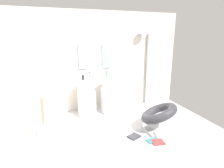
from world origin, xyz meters
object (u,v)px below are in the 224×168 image
object	(u,v)px
coffee_mug	(157,135)
magazine_charcoal	(134,136)
pedestal_sink_right	(110,95)
pedestal_sink_left	(86,97)
shower_column	(148,68)
magazine_teal	(153,140)
magazine_red	(158,142)
soap_bottle_green	(107,75)
lounge_chair	(159,115)
soap_bottle_black	(83,78)
soap_bottle_grey	(90,76)
soap_bottle_clear	(108,76)
soap_bottle_blue	(90,76)
towel_rack	(41,111)

from	to	relation	value
coffee_mug	magazine_charcoal	bearing A→B (deg)	165.18
pedestal_sink_right	magazine_charcoal	world-z (taller)	pedestal_sink_right
pedestal_sink_left	shower_column	size ratio (longest dim) A/B	0.51
pedestal_sink_left	magazine_teal	bearing A→B (deg)	-58.23
pedestal_sink_right	magazine_red	xyz separation A→B (m)	(0.42, -1.69, -0.45)
shower_column	soap_bottle_green	bearing A→B (deg)	-165.30
lounge_chair	coffee_mug	world-z (taller)	lounge_chair
shower_column	soap_bottle_black	bearing A→B (deg)	-169.15
soap_bottle_grey	soap_bottle_clear	xyz separation A→B (m)	(0.43, -0.09, -0.03)
pedestal_sink_left	soap_bottle_grey	world-z (taller)	soap_bottle_grey
soap_bottle_green	magazine_charcoal	bearing A→B (deg)	-82.44
magazine_teal	soap_bottle_blue	xyz separation A→B (m)	(-0.89, 1.63, 1.00)
pedestal_sink_right	magazine_red	world-z (taller)	pedestal_sink_right
towel_rack	magazine_charcoal	distance (m)	1.85
shower_column	soap_bottle_green	xyz separation A→B (m)	(-1.36, -0.36, -0.06)
shower_column	magazine_charcoal	world-z (taller)	shower_column
towel_rack	magazine_teal	size ratio (longest dim) A/B	3.65
pedestal_sink_left	towel_rack	world-z (taller)	pedestal_sink_left
lounge_chair	coffee_mug	bearing A→B (deg)	-124.56
lounge_chair	soap_bottle_blue	xyz separation A→B (m)	(-1.20, 1.27, 0.67)
shower_column	lounge_chair	size ratio (longest dim) A/B	1.87
shower_column	coffee_mug	bearing A→B (deg)	-112.25
shower_column	pedestal_sink_right	bearing A→B (deg)	-166.31
magazine_charcoal	soap_bottle_black	xyz separation A→B (m)	(-0.77, 1.31, 0.98)
magazine_teal	soap_bottle_black	bearing A→B (deg)	116.71
pedestal_sink_left	magazine_teal	distance (m)	1.95
coffee_mug	lounge_chair	bearing A→B (deg)	55.44
magazine_red	soap_bottle_clear	size ratio (longest dim) A/B	1.73
soap_bottle_blue	soap_bottle_black	size ratio (longest dim) A/B	1.29
pedestal_sink_right	magazine_teal	world-z (taller)	pedestal_sink_right
soap_bottle_grey	soap_bottle_green	xyz separation A→B (m)	(0.41, -0.05, -0.00)
pedestal_sink_right	soap_bottle_clear	size ratio (longest dim) A/B	7.98
pedestal_sink_left	soap_bottle_black	world-z (taller)	soap_bottle_black
magazine_charcoal	soap_bottle_grey	distance (m)	1.80
towel_rack	soap_bottle_grey	distance (m)	1.53
shower_column	soap_bottle_clear	bearing A→B (deg)	-163.63
coffee_mug	towel_rack	bearing A→B (deg)	166.44
magazine_red	soap_bottle_green	bearing A→B (deg)	114.23
soap_bottle_grey	soap_bottle_blue	world-z (taller)	soap_bottle_grey
soap_bottle_blue	soap_bottle_black	world-z (taller)	soap_bottle_blue
shower_column	magazine_charcoal	size ratio (longest dim) A/B	8.95
pedestal_sink_left	shower_column	world-z (taller)	shower_column
magazine_teal	soap_bottle_green	world-z (taller)	soap_bottle_green
magazine_teal	magazine_red	xyz separation A→B (m)	(0.05, -0.08, 0.00)
magazine_teal	magazine_charcoal	size ratio (longest dim) A/B	1.14
magazine_charcoal	soap_bottle_black	distance (m)	1.81
magazine_charcoal	soap_bottle_grey	bearing A→B (deg)	88.27
pedestal_sink_right	soap_bottle_black	xyz separation A→B (m)	(-0.70, -0.07, 0.52)
soap_bottle_blue	pedestal_sink_left	bearing A→B (deg)	-170.26
soap_bottle_black	towel_rack	bearing A→B (deg)	-135.81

